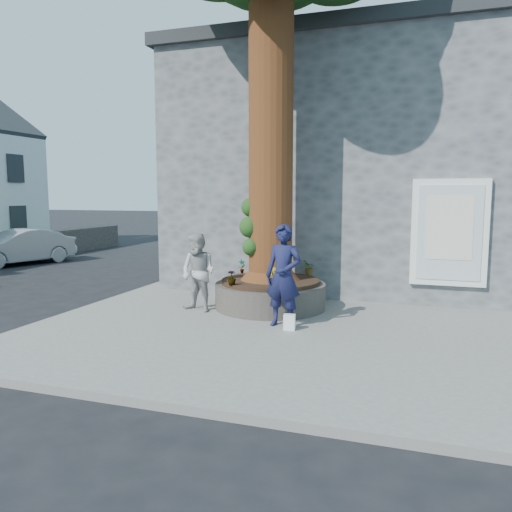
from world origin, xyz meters
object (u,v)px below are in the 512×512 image
(planter, at_px, (270,294))
(woman, at_px, (198,272))
(car_silver, at_px, (19,247))
(man, at_px, (283,276))

(planter, relative_size, woman, 1.45)
(woman, height_order, car_silver, woman)
(man, xyz_separation_m, woman, (-1.94, 0.59, -0.13))
(planter, xyz_separation_m, woman, (-1.29, -0.76, 0.50))
(man, relative_size, car_silver, 0.48)
(man, bearing_deg, woman, 172.19)
(man, bearing_deg, car_silver, 162.94)
(planter, xyz_separation_m, car_silver, (-10.60, 4.19, 0.21))
(planter, distance_m, man, 1.63)
(woman, bearing_deg, car_silver, 165.54)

